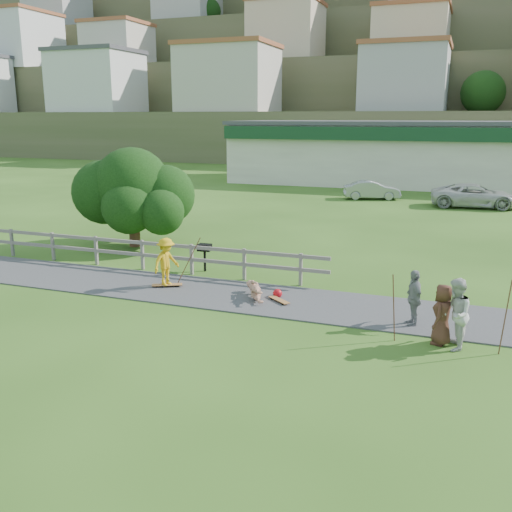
{
  "coord_description": "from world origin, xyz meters",
  "views": [
    {
      "loc": [
        6.89,
        -14.24,
        5.47
      ],
      "look_at": [
        0.91,
        2.0,
        1.22
      ],
      "focal_mm": 40.0,
      "sensor_mm": 36.0,
      "label": 1
    }
  ],
  "objects_px": {
    "skater_rider": "(166,265)",
    "skater_fallen": "(255,290)",
    "bbq": "(205,258)",
    "car_silver": "(372,190)",
    "spectator_a": "(455,314)",
    "spectator_b": "(414,298)",
    "car_white": "(475,196)",
    "tree": "(133,207)",
    "spectator_c": "(442,315)"
  },
  "relations": [
    {
      "from": "spectator_b",
      "to": "car_white",
      "type": "bearing_deg",
      "value": 152.2
    },
    {
      "from": "spectator_a",
      "to": "tree",
      "type": "distance_m",
      "value": 15.05
    },
    {
      "from": "tree",
      "to": "bbq",
      "type": "relative_size",
      "value": 5.19
    },
    {
      "from": "skater_fallen",
      "to": "car_silver",
      "type": "bearing_deg",
      "value": 60.34
    },
    {
      "from": "skater_rider",
      "to": "tree",
      "type": "relative_size",
      "value": 0.3
    },
    {
      "from": "spectator_a",
      "to": "tree",
      "type": "height_order",
      "value": "tree"
    },
    {
      "from": "spectator_a",
      "to": "car_white",
      "type": "relative_size",
      "value": 0.34
    },
    {
      "from": "car_silver",
      "to": "tree",
      "type": "relative_size",
      "value": 0.72
    },
    {
      "from": "spectator_c",
      "to": "tree",
      "type": "relative_size",
      "value": 0.29
    },
    {
      "from": "skater_fallen",
      "to": "spectator_b",
      "type": "distance_m",
      "value": 4.82
    },
    {
      "from": "spectator_c",
      "to": "car_white",
      "type": "bearing_deg",
      "value": -167.88
    },
    {
      "from": "spectator_c",
      "to": "spectator_a",
      "type": "bearing_deg",
      "value": 68.26
    },
    {
      "from": "spectator_c",
      "to": "bbq",
      "type": "relative_size",
      "value": 1.52
    },
    {
      "from": "car_silver",
      "to": "car_white",
      "type": "xyz_separation_m",
      "value": [
        6.53,
        -1.48,
        0.1
      ]
    },
    {
      "from": "spectator_b",
      "to": "bbq",
      "type": "distance_m",
      "value": 8.21
    },
    {
      "from": "spectator_b",
      "to": "bbq",
      "type": "xyz_separation_m",
      "value": [
        -7.59,
        3.11,
        -0.27
      ]
    },
    {
      "from": "spectator_c",
      "to": "bbq",
      "type": "height_order",
      "value": "spectator_c"
    },
    {
      "from": "car_white",
      "to": "bbq",
      "type": "distance_m",
      "value": 21.36
    },
    {
      "from": "skater_rider",
      "to": "spectator_a",
      "type": "height_order",
      "value": "spectator_a"
    },
    {
      "from": "car_silver",
      "to": "car_white",
      "type": "height_order",
      "value": "car_white"
    },
    {
      "from": "skater_rider",
      "to": "spectator_c",
      "type": "bearing_deg",
      "value": -83.33
    },
    {
      "from": "spectator_a",
      "to": "spectator_b",
      "type": "relative_size",
      "value": 1.13
    },
    {
      "from": "spectator_b",
      "to": "spectator_c",
      "type": "relative_size",
      "value": 1.01
    },
    {
      "from": "skater_rider",
      "to": "tree",
      "type": "xyz_separation_m",
      "value": [
        -4.31,
        4.99,
        0.94
      ]
    },
    {
      "from": "spectator_b",
      "to": "skater_fallen",
      "type": "bearing_deg",
      "value": -121.82
    },
    {
      "from": "car_white",
      "to": "spectator_b",
      "type": "bearing_deg",
      "value": 171.95
    },
    {
      "from": "spectator_b",
      "to": "spectator_c",
      "type": "height_order",
      "value": "spectator_b"
    },
    {
      "from": "car_silver",
      "to": "tree",
      "type": "bearing_deg",
      "value": 142.51
    },
    {
      "from": "spectator_b",
      "to": "car_silver",
      "type": "bearing_deg",
      "value": 167.99
    },
    {
      "from": "spectator_a",
      "to": "tree",
      "type": "xyz_separation_m",
      "value": [
        -13.26,
        7.07,
        0.84
      ]
    },
    {
      "from": "skater_fallen",
      "to": "car_silver",
      "type": "height_order",
      "value": "car_silver"
    },
    {
      "from": "spectator_a",
      "to": "car_white",
      "type": "distance_m",
      "value": 23.66
    },
    {
      "from": "tree",
      "to": "car_silver",
      "type": "bearing_deg",
      "value": 68.02
    },
    {
      "from": "spectator_c",
      "to": "tree",
      "type": "height_order",
      "value": "tree"
    },
    {
      "from": "skater_rider",
      "to": "car_silver",
      "type": "distance_m",
      "value": 23.25
    },
    {
      "from": "spectator_a",
      "to": "skater_fallen",
      "type": "bearing_deg",
      "value": -113.73
    },
    {
      "from": "spectator_c",
      "to": "car_white",
      "type": "distance_m",
      "value": 23.46
    },
    {
      "from": "skater_rider",
      "to": "skater_fallen",
      "type": "height_order",
      "value": "skater_rider"
    },
    {
      "from": "spectator_a",
      "to": "spectator_b",
      "type": "height_order",
      "value": "spectator_a"
    },
    {
      "from": "spectator_b",
      "to": "car_white",
      "type": "relative_size",
      "value": 0.3
    },
    {
      "from": "skater_rider",
      "to": "skater_fallen",
      "type": "relative_size",
      "value": 1.01
    },
    {
      "from": "car_silver",
      "to": "spectator_a",
      "type": "bearing_deg",
      "value": 177.84
    },
    {
      "from": "spectator_a",
      "to": "spectator_c",
      "type": "xyz_separation_m",
      "value": [
        -0.3,
        0.21,
        -0.11
      ]
    },
    {
      "from": "car_white",
      "to": "tree",
      "type": "distance_m",
      "value": 21.61
    },
    {
      "from": "spectator_a",
      "to": "bbq",
      "type": "xyz_separation_m",
      "value": [
        -8.66,
        4.4,
        -0.38
      ]
    },
    {
      "from": "spectator_b",
      "to": "spectator_c",
      "type": "bearing_deg",
      "value": 12.5
    },
    {
      "from": "spectator_a",
      "to": "spectator_c",
      "type": "height_order",
      "value": "spectator_a"
    },
    {
      "from": "skater_rider",
      "to": "skater_fallen",
      "type": "xyz_separation_m",
      "value": [
        3.13,
        -0.11,
        -0.5
      ]
    },
    {
      "from": "skater_rider",
      "to": "bbq",
      "type": "relative_size",
      "value": 1.56
    },
    {
      "from": "skater_fallen",
      "to": "bbq",
      "type": "relative_size",
      "value": 1.55
    }
  ]
}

